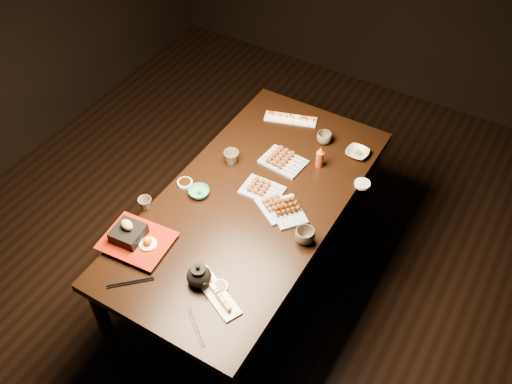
# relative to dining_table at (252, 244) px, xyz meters

# --- Properties ---
(ground) EXTENTS (5.00, 5.00, 0.00)m
(ground) POSITION_rel_dining_table_xyz_m (-0.12, -0.14, -0.38)
(ground) COLOR black
(ground) RESTS_ON ground
(dining_table) EXTENTS (1.23, 1.94, 0.75)m
(dining_table) POSITION_rel_dining_table_xyz_m (0.00, 0.00, 0.00)
(dining_table) COLOR black
(dining_table) RESTS_ON ground
(sushi_platter_near) EXTENTS (0.33, 0.22, 0.04)m
(sushi_platter_near) POSITION_rel_dining_table_xyz_m (0.17, -0.59, 0.39)
(sushi_platter_near) COLOR white
(sushi_platter_near) RESTS_ON dining_table
(sushi_platter_far) EXTENTS (0.33, 0.18, 0.04)m
(sushi_platter_far) POSITION_rel_dining_table_xyz_m (-0.14, 0.71, 0.39)
(sushi_platter_far) COLOR white
(sushi_platter_far) RESTS_ON dining_table
(yakitori_plate_center) EXTENTS (0.23, 0.17, 0.06)m
(yakitori_plate_center) POSITION_rel_dining_table_xyz_m (0.02, 0.09, 0.40)
(yakitori_plate_center) COLOR #828EB6
(yakitori_plate_center) RESTS_ON dining_table
(yakitori_plate_right) EXTENTS (0.25, 0.23, 0.05)m
(yakitori_plate_right) POSITION_rel_dining_table_xyz_m (0.14, 0.01, 0.40)
(yakitori_plate_right) COLOR #828EB6
(yakitori_plate_right) RESTS_ON dining_table
(yakitori_plate_left) EXTENTS (0.26, 0.20, 0.06)m
(yakitori_plate_left) POSITION_rel_dining_table_xyz_m (0.01, 0.34, 0.41)
(yakitori_plate_left) COLOR #828EB6
(yakitori_plate_left) RESTS_ON dining_table
(tsukune_plate) EXTENTS (0.26, 0.26, 0.05)m
(tsukune_plate) POSITION_rel_dining_table_xyz_m (0.21, 0.02, 0.40)
(tsukune_plate) COLOR #828EB6
(tsukune_plate) RESTS_ON dining_table
(edamame_bowl_green) EXTENTS (0.15, 0.15, 0.04)m
(edamame_bowl_green) POSITION_rel_dining_table_xyz_m (-0.26, -0.11, 0.39)
(edamame_bowl_green) COLOR teal
(edamame_bowl_green) RESTS_ON dining_table
(edamame_bowl_cream) EXTENTS (0.13, 0.13, 0.03)m
(edamame_bowl_cream) POSITION_rel_dining_table_xyz_m (0.34, 0.62, 0.39)
(edamame_bowl_cream) COLOR beige
(edamame_bowl_cream) RESTS_ON dining_table
(tempura_tray) EXTENTS (0.36, 0.30, 0.12)m
(tempura_tray) POSITION_rel_dining_table_xyz_m (-0.34, -0.54, 0.44)
(tempura_tray) COLOR black
(tempura_tray) RESTS_ON dining_table
(teacup_near_left) EXTENTS (0.08, 0.08, 0.07)m
(teacup_near_left) POSITION_rel_dining_table_xyz_m (-0.45, -0.33, 0.41)
(teacup_near_left) COLOR brown
(teacup_near_left) RESTS_ON dining_table
(teacup_mid_right) EXTENTS (0.14, 0.14, 0.08)m
(teacup_mid_right) POSITION_rel_dining_table_xyz_m (0.37, -0.10, 0.41)
(teacup_mid_right) COLOR brown
(teacup_mid_right) RESTS_ON dining_table
(teacup_far_left) EXTENTS (0.10, 0.10, 0.08)m
(teacup_far_left) POSITION_rel_dining_table_xyz_m (-0.25, 0.20, 0.42)
(teacup_far_left) COLOR brown
(teacup_far_left) RESTS_ON dining_table
(teacup_far_right) EXTENTS (0.09, 0.09, 0.07)m
(teacup_far_right) POSITION_rel_dining_table_xyz_m (0.13, 0.62, 0.41)
(teacup_far_right) COLOR brown
(teacup_far_right) RESTS_ON dining_table
(teapot) EXTENTS (0.19, 0.19, 0.12)m
(teapot) POSITION_rel_dining_table_xyz_m (0.06, -0.57, 0.43)
(teapot) COLOR black
(teapot) RESTS_ON dining_table
(condiment_bottle) EXTENTS (0.05, 0.05, 0.14)m
(condiment_bottle) POSITION_rel_dining_table_xyz_m (0.19, 0.43, 0.44)
(condiment_bottle) COLOR maroon
(condiment_bottle) RESTS_ON dining_table
(sauce_dish_west) EXTENTS (0.11, 0.11, 0.01)m
(sauce_dish_west) POSITION_rel_dining_table_xyz_m (-0.38, -0.08, 0.38)
(sauce_dish_west) COLOR white
(sauce_dish_west) RESTS_ON dining_table
(sauce_dish_east) EXTENTS (0.10, 0.10, 0.02)m
(sauce_dish_east) POSITION_rel_dining_table_xyz_m (0.47, 0.41, 0.38)
(sauce_dish_east) COLOR white
(sauce_dish_east) RESTS_ON dining_table
(sauce_dish_se) EXTENTS (0.11, 0.11, 0.01)m
(sauce_dish_se) POSITION_rel_dining_table_xyz_m (0.16, -0.55, 0.38)
(sauce_dish_se) COLOR white
(sauce_dish_se) RESTS_ON dining_table
(sauce_dish_nw) EXTENTS (0.07, 0.07, 0.01)m
(sauce_dish_nw) POSITION_rel_dining_table_xyz_m (-0.22, 0.69, 0.38)
(sauce_dish_nw) COLOR white
(sauce_dish_nw) RESTS_ON dining_table
(chopsticks_near) EXTENTS (0.17, 0.17, 0.01)m
(chopsticks_near) POSITION_rel_dining_table_xyz_m (-0.21, -0.75, 0.38)
(chopsticks_near) COLOR black
(chopsticks_near) RESTS_ON dining_table
(chopsticks_se) EXTENTS (0.18, 0.14, 0.01)m
(chopsticks_se) POSITION_rel_dining_table_xyz_m (0.18, -0.78, 0.38)
(chopsticks_se) COLOR black
(chopsticks_se) RESTS_ON dining_table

